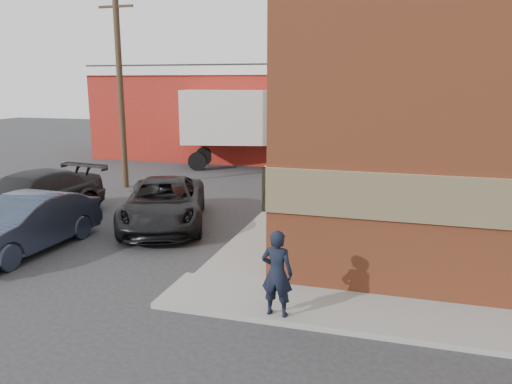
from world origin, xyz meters
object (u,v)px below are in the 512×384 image
Objects in this scene: man at (277,273)px; suv_b at (27,199)px; suv_a at (164,203)px; warehouse at (235,111)px; utility_pole at (120,79)px; sedan at (25,224)px; box_truck at (259,124)px.

man is 0.30× the size of suv_b.
man reaches higher than suv_a.
utility_pole reaches higher than warehouse.
utility_pole is 5.18× the size of man.
utility_pole is 9.58m from sedan.
warehouse is 2.99× the size of suv_a.
warehouse is 23.11m from man.
man is at bearing -67.74° from suv_a.
man is (8.14, -21.55, -1.82)m from warehouse.
man is at bearing -85.31° from box_truck.
sedan is (-7.69, 2.05, -0.21)m from man.
sedan is at bearing -147.42° from suv_a.
box_truck is at bearing 69.70° from suv_a.
box_truck is at bearing -56.95° from warehouse.
suv_a is at bearing 56.13° from sedan.
suv_a is (4.47, -5.07, -3.99)m from utility_pole.
warehouse is at bearing 93.31° from suv_b.
box_truck is at bearing 57.30° from utility_pole.
box_truck reaches higher than suv_a.
sedan is 0.87× the size of suv_a.
suv_b reaches higher than sedan.
sedan is 15.46m from box_truck.
sedan is 4.25m from suv_a.
utility_pole is at bearing -97.77° from warehouse.
warehouse reaches higher than box_truck.
warehouse is at bearing 110.54° from box_truck.
warehouse is 1.81× the size of utility_pole.
suv_b is 0.66× the size of box_truck.
warehouse reaches higher than suv_b.
utility_pole is 1.02× the size of box_truck.
suv_a is 0.94× the size of suv_b.
suv_a is (2.52, 3.43, -0.02)m from sedan.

